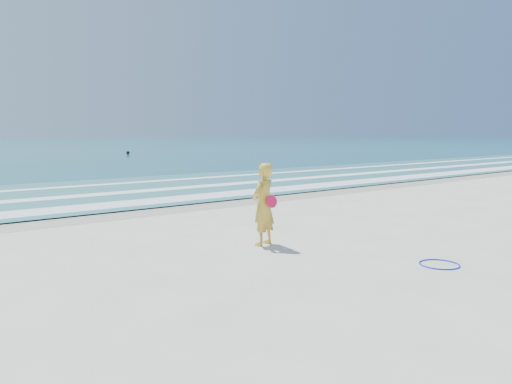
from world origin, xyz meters
TOP-DOWN VIEW (x-y plane):
  - ground at (0.00, 0.00)m, footprint 400.00×400.00m
  - wet_sand at (0.00, 9.00)m, footprint 400.00×2.40m
  - shallow at (0.00, 14.00)m, footprint 400.00×10.00m
  - foam_near at (0.00, 10.30)m, footprint 400.00×1.40m
  - foam_mid at (0.00, 13.20)m, footprint 400.00×0.90m
  - foam_far at (0.00, 16.50)m, footprint 400.00×0.60m
  - hoop at (1.66, -0.15)m, footprint 0.71×0.71m
  - buoy at (15.38, 44.15)m, footprint 0.36×0.36m
  - woman at (0.18, 3.06)m, footprint 0.74×0.61m

SIDE VIEW (x-z plane):
  - ground at x=0.00m, z-range 0.00..0.00m
  - wet_sand at x=0.00m, z-range 0.00..0.00m
  - hoop at x=1.66m, z-range 0.00..0.03m
  - shallow at x=0.00m, z-range 0.04..0.05m
  - foam_near at x=0.00m, z-range 0.05..0.06m
  - foam_mid at x=0.00m, z-range 0.05..0.06m
  - foam_far at x=0.00m, z-range 0.05..0.06m
  - buoy at x=15.38m, z-range 0.04..0.40m
  - woman at x=0.18m, z-range 0.00..1.74m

